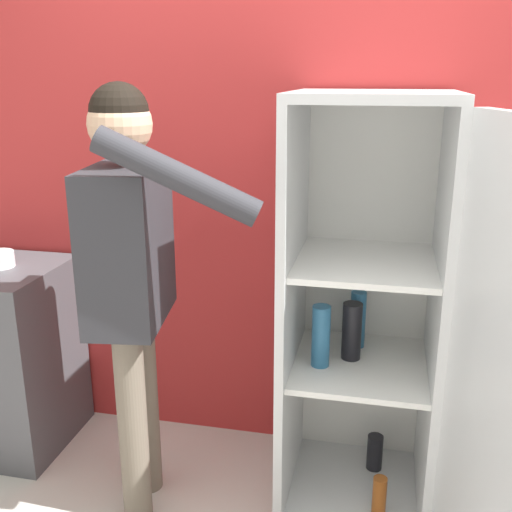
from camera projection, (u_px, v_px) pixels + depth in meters
wall_back at (299, 186)px, 2.68m from camera, size 7.00×0.06×2.55m
refrigerator at (385, 323)px, 2.30m from camera, size 0.82×1.22×1.70m
person at (131, 256)px, 2.26m from camera, size 0.72×0.60×1.73m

